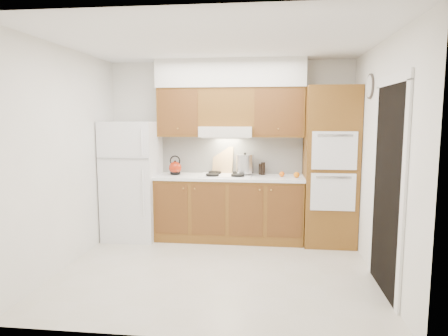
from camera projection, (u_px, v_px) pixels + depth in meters
name	position (u px, v px, depth m)	size (l,w,h in m)	color
floor	(217.00, 269.00, 4.71)	(3.60, 3.60, 0.00)	beige
ceiling	(216.00, 42.00, 4.38)	(3.60, 3.60, 0.00)	white
wall_back	(230.00, 149.00, 6.02)	(3.60, 0.02, 2.60)	white
wall_left	(67.00, 158.00, 4.75)	(0.02, 3.00, 2.60)	white
wall_right	(380.00, 162.00, 4.34)	(0.02, 3.00, 2.60)	white
fridge	(133.00, 180.00, 5.88)	(0.75, 0.72, 1.72)	white
base_cabinets	(229.00, 209.00, 5.83)	(2.11, 0.60, 0.90)	brown
countertop	(229.00, 177.00, 5.76)	(2.13, 0.62, 0.04)	white
backsplash	(231.00, 155.00, 6.01)	(2.11, 0.03, 0.56)	white
oven_cabinet	(330.00, 166.00, 5.56)	(0.70, 0.65, 2.20)	brown
upper_cab_left	(180.00, 113.00, 5.87)	(0.63, 0.33, 0.70)	brown
upper_cab_right	(278.00, 112.00, 5.71)	(0.73, 0.33, 0.70)	brown
range_hood	(226.00, 132.00, 5.77)	(0.75, 0.45, 0.15)	silver
upper_cab_over_hood	(227.00, 107.00, 5.78)	(0.75, 0.33, 0.55)	brown
soffit	(230.00, 74.00, 5.70)	(2.13, 0.36, 0.40)	silver
cooktop	(226.00, 175.00, 5.78)	(0.74, 0.50, 0.01)	white
doorway	(387.00, 190.00, 4.02)	(0.02, 0.90, 2.10)	black
wall_clock	(370.00, 86.00, 4.77)	(0.30, 0.30, 0.02)	#3F3833
kettle	(175.00, 168.00, 5.86)	(0.19, 0.19, 0.19)	maroon
cutting_board	(223.00, 160.00, 6.00)	(0.31, 0.02, 0.41)	tan
stock_pot	(245.00, 164.00, 5.82)	(0.25, 0.25, 0.26)	silver
condiment_a	(250.00, 168.00, 5.93)	(0.05, 0.05, 0.18)	black
condiment_b	(263.00, 169.00, 5.84)	(0.06, 0.06, 0.19)	black
condiment_c	(261.00, 169.00, 5.87)	(0.06, 0.06, 0.16)	black
orange_near	(297.00, 175.00, 5.57)	(0.08, 0.08, 0.08)	orange
orange_far	(282.00, 174.00, 5.67)	(0.08, 0.08, 0.08)	#EA4E0C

